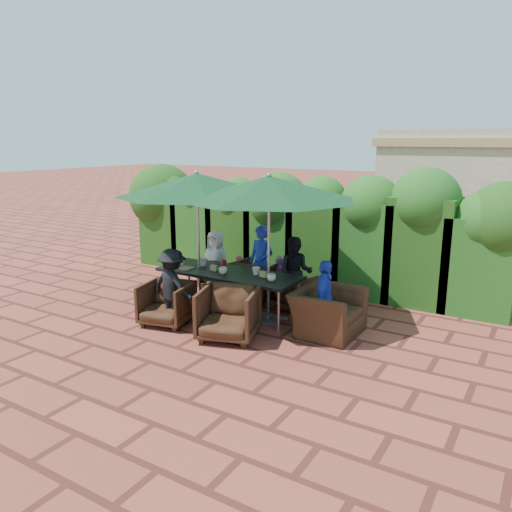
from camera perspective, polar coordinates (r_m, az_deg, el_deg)
The scene contains 32 objects.
ground at distance 8.73m, azimuth -2.00°, elevation -6.70°, with size 80.00×80.00×0.00m, color brown.
dining_table at distance 8.60m, azimuth -3.11°, elevation -2.30°, with size 2.54×0.90×0.75m.
umbrella_left at distance 8.68m, azimuth -6.77°, elevation 8.10°, with size 2.79×2.79×2.46m.
umbrella_right at distance 7.98m, azimuth 1.50°, elevation 7.75°, with size 2.86×2.86×2.46m.
chair_far_left at distance 9.97m, azimuth -3.85°, elevation -1.93°, with size 0.73×0.68×0.75m, color black.
chair_far_mid at distance 9.51m, azimuth 0.13°, elevation -2.50°, with size 0.77×0.72×0.80m, color black.
chair_far_right at distance 9.00m, azimuth 4.37°, elevation -3.80°, with size 0.68×0.63×0.69m, color black.
chair_near_left at distance 8.32m, azimuth -10.19°, elevation -5.11°, with size 0.75×0.71×0.77m, color black.
chair_near_right at distance 7.61m, azimuth -3.18°, elevation -6.30°, with size 0.84×0.79×0.87m, color black.
chair_end_right at distance 7.85m, azimuth 8.22°, elevation -5.51°, with size 1.08×0.70×0.94m, color black.
adult_far_left at distance 9.86m, azimuth -4.62°, elevation -0.66°, with size 0.61×0.36×1.23m, color white.
adult_far_mid at distance 9.36m, azimuth 0.60°, elevation -0.79°, with size 0.51×0.42×1.42m, color #2139B2.
adult_far_right at distance 8.97m, azimuth 4.52°, elevation -1.88°, with size 0.62×0.38×1.29m, color black.
adult_near_left at distance 8.24m, azimuth -9.51°, elevation -3.50°, with size 0.81×0.37×1.26m, color black.
adult_end_right at distance 7.72m, azimuth 7.82°, elevation -4.84°, with size 0.70×0.35×1.19m, color #2139B2.
child_left at distance 9.77m, azimuth -1.98°, elevation -2.19°, with size 0.27×0.22×0.76m, color #DF4E66.
child_right at distance 9.40m, azimuth 2.67°, elevation -2.61°, with size 0.30×0.24×0.83m, color #95479B.
pedestrian_a at distance 11.46m, azimuth 17.24°, elevation 2.09°, with size 1.64×0.59×1.76m, color green.
pedestrian_b at distance 11.76m, azimuth 21.45°, elevation 1.43°, with size 0.73×0.45×1.52m, color #DF4E66.
pedestrian_c at distance 11.30m, azimuth 23.95°, elevation 1.58°, with size 1.18×0.54×1.84m, color gray.
cup_a at distance 9.07m, azimuth -8.65°, elevation -0.74°, with size 0.15×0.15×0.12m, color beige.
cup_b at distance 9.01m, azimuth -6.09°, elevation -0.69°, with size 0.15×0.15×0.14m, color beige.
cup_c at distance 8.46m, azimuth -3.79°, elevation -1.65°, with size 0.15×0.15×0.12m, color beige.
cup_d at distance 8.39m, azimuth 0.02°, elevation -1.71°, with size 0.14×0.14×0.13m, color beige.
cup_e at distance 8.01m, azimuth 1.75°, elevation -2.46°, with size 0.15×0.15×0.12m, color beige.
ketchup_bottle at distance 8.69m, azimuth -3.78°, elevation -1.06°, with size 0.04×0.04×0.17m, color #B20C0A.
sauce_bottle at distance 8.73m, azimuth -3.52°, elevation -1.00°, with size 0.04×0.04×0.17m, color #4C230C.
serving_tray at distance 8.89m, azimuth -8.32°, elevation -1.35°, with size 0.35×0.25×0.02m, color olive.
number_block_left at distance 8.67m, azimuth -4.81°, elevation -1.36°, with size 0.12×0.06×0.10m, color tan.
number_block_right at distance 8.24m, azimuth 0.83°, elevation -2.08°, with size 0.12×0.06×0.10m, color tan.
hedge_wall at distance 10.39m, azimuth 4.77°, elevation 3.97°, with size 9.10×1.60×2.50m.
building at distance 13.95m, azimuth 27.13°, elevation 6.14°, with size 6.20×3.08×3.20m.
Camera 1 is at (4.53, -6.85, 2.97)m, focal length 35.00 mm.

